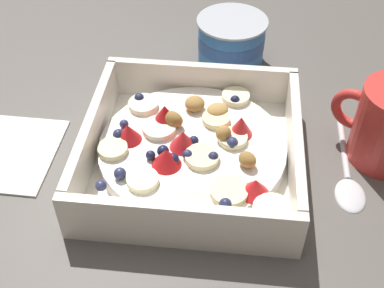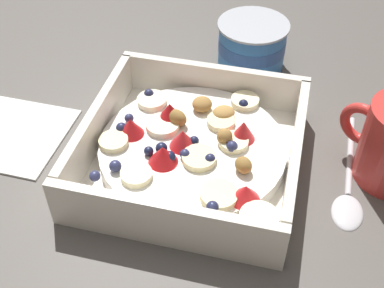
{
  "view_description": "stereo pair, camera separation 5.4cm",
  "coord_description": "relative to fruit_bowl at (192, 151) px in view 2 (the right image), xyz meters",
  "views": [
    {
      "loc": [
        0.03,
        -0.39,
        0.4
      ],
      "look_at": [
        -0.01,
        -0.0,
        0.03
      ],
      "focal_mm": 47.39,
      "sensor_mm": 36.0,
      "label": 1
    },
    {
      "loc": [
        0.09,
        -0.38,
        0.4
      ],
      "look_at": [
        -0.01,
        -0.0,
        0.03
      ],
      "focal_mm": 47.39,
      "sensor_mm": 36.0,
      "label": 2
    }
  ],
  "objects": [
    {
      "name": "ground_plane",
      "position": [
        0.01,
        0.0,
        -0.02
      ],
      "size": [
        2.4,
        2.4,
        0.0
      ],
      "primitive_type": "plane",
      "color": "#56514C"
    },
    {
      "name": "yogurt_cup",
      "position": [
        0.03,
        0.21,
        0.01
      ],
      "size": [
        0.09,
        0.09,
        0.06
      ],
      "color": "#3370B7",
      "rests_on": "ground"
    },
    {
      "name": "folded_napkin",
      "position": [
        -0.22,
        -0.01,
        -0.02
      ],
      "size": [
        0.12,
        0.12,
        0.01
      ],
      "primitive_type": "cube",
      "rotation": [
        0.0,
        0.0,
        -0.02
      ],
      "color": "white",
      "rests_on": "ground"
    },
    {
      "name": "fruit_bowl",
      "position": [
        0.0,
        0.0,
        0.0
      ],
      "size": [
        0.23,
        0.23,
        0.06
      ],
      "color": "white",
      "rests_on": "ground"
    },
    {
      "name": "spoon",
      "position": [
        0.17,
        -0.0,
        -0.02
      ],
      "size": [
        0.03,
        0.17,
        0.01
      ],
      "color": "silver",
      "rests_on": "ground"
    }
  ]
}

